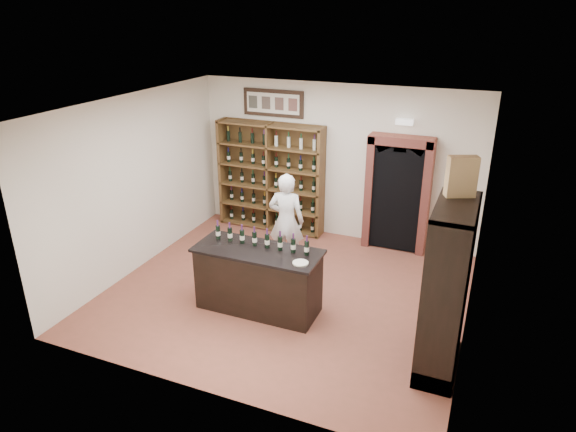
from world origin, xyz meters
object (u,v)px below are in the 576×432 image
object	(u,v)px
wine_shelf	(271,177)
counter_bottle_0	(218,232)
side_cabinet	(446,314)
shopkeeper	(286,221)
tasting_counter	(258,280)
wine_crate	(462,177)

from	to	relation	value
wine_shelf	counter_bottle_0	bearing A→B (deg)	-82.32
side_cabinet	shopkeeper	world-z (taller)	side_cabinet
wine_shelf	tasting_counter	distance (m)	3.19
wine_shelf	side_cabinet	xyz separation A→B (m)	(3.82, -3.23, -0.35)
counter_bottle_0	shopkeeper	xyz separation A→B (m)	(0.56, 1.36, -0.26)
counter_bottle_0	wine_crate	bearing A→B (deg)	-1.74
side_cabinet	wine_shelf	bearing A→B (deg)	139.79
side_cabinet	tasting_counter	bearing A→B (deg)	173.72
wine_crate	tasting_counter	bearing A→B (deg)	156.15
tasting_counter	shopkeeper	xyz separation A→B (m)	(-0.16, 1.48, 0.36)
side_cabinet	wine_crate	xyz separation A→B (m)	(-0.05, 0.31, 1.69)
tasting_counter	wine_crate	size ratio (longest dim) A/B	3.84
wine_shelf	shopkeeper	xyz separation A→B (m)	(0.94, -1.46, -0.25)
wine_shelf	side_cabinet	world-z (taller)	same
shopkeeper	wine_crate	xyz separation A→B (m)	(2.83, -1.46, 1.59)
wine_shelf	shopkeeper	distance (m)	1.75
wine_shelf	side_cabinet	distance (m)	5.02
tasting_counter	wine_crate	world-z (taller)	wine_crate
counter_bottle_0	wine_crate	distance (m)	3.65
side_cabinet	counter_bottle_0	bearing A→B (deg)	173.11
tasting_counter	wine_crate	xyz separation A→B (m)	(2.67, 0.01, 1.95)
wine_shelf	shopkeeper	size ratio (longest dim) A/B	1.29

